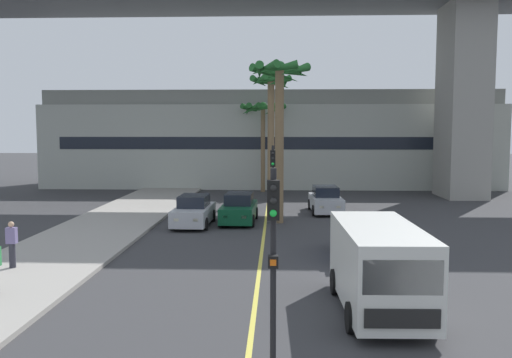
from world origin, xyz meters
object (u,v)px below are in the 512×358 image
at_px(delivery_van, 379,265).
at_px(palm_tree_mid_median, 263,116).
at_px(pedestrian_far_along, 12,244).
at_px(traffic_light_median_near, 273,245).
at_px(car_queue_third, 194,212).
at_px(car_queue_front, 239,209).
at_px(traffic_light_median_far, 273,178).
at_px(car_queue_second, 326,201).
at_px(palm_tree_near_median, 271,105).
at_px(palm_tree_far_median, 279,97).
at_px(car_queue_fourth, 358,238).

relative_size(delivery_van, palm_tree_mid_median, 0.75).
bearing_deg(pedestrian_far_along, traffic_light_median_near, -40.85).
distance_m(car_queue_third, delivery_van, 14.85).
distance_m(car_queue_front, pedestrian_far_along, 12.59).
relative_size(car_queue_front, traffic_light_median_far, 0.99).
xyz_separation_m(delivery_van, traffic_light_median_far, (-2.95, 10.54, 1.43)).
height_order(car_queue_second, traffic_light_median_far, traffic_light_median_far).
xyz_separation_m(palm_tree_near_median, palm_tree_mid_median, (-0.73, 5.59, -0.58)).
height_order(car_queue_second, delivery_van, delivery_van).
bearing_deg(delivery_van, car_queue_front, 108.74).
height_order(car_queue_second, pedestrian_far_along, pedestrian_far_along).
xyz_separation_m(delivery_van, palm_tree_far_median, (-2.64, 14.08, 5.35)).
relative_size(car_queue_front, car_queue_fourth, 1.00).
bearing_deg(palm_tree_mid_median, car_queue_second, -69.45).
height_order(traffic_light_median_near, palm_tree_far_median, palm_tree_far_median).
bearing_deg(car_queue_front, car_queue_second, 36.54).
bearing_deg(pedestrian_far_along, delivery_van, -17.27).
height_order(delivery_van, palm_tree_near_median, palm_tree_near_median).
bearing_deg(palm_tree_mid_median, palm_tree_near_median, -82.52).
distance_m(car_queue_second, palm_tree_near_median, 8.50).
bearing_deg(car_queue_third, delivery_van, -61.69).
xyz_separation_m(car_queue_front, traffic_light_median_far, (1.82, -3.53, 1.99)).
distance_m(car_queue_third, pedestrian_far_along, 10.56).
bearing_deg(car_queue_front, palm_tree_far_median, 0.29).
distance_m(palm_tree_near_median, palm_tree_far_median, 8.85).
bearing_deg(car_queue_fourth, car_queue_third, 138.52).
distance_m(palm_tree_far_median, pedestrian_far_along, 15.02).
bearing_deg(traffic_light_median_near, pedestrian_far_along, 139.15).
bearing_deg(traffic_light_median_near, palm_tree_mid_median, 91.90).
xyz_separation_m(car_queue_second, traffic_light_median_far, (-3.09, -7.17, 1.99)).
distance_m(traffic_light_median_near, pedestrian_far_along, 12.17).
distance_m(car_queue_front, traffic_light_median_far, 4.45).
relative_size(traffic_light_median_near, palm_tree_far_median, 0.50).
xyz_separation_m(car_queue_second, traffic_light_median_near, (-2.96, -21.88, 1.99)).
distance_m(car_queue_fourth, pedestrian_far_along, 12.66).
xyz_separation_m(traffic_light_median_far, palm_tree_near_median, (-0.22, 12.38, 3.85)).
xyz_separation_m(car_queue_fourth, pedestrian_far_along, (-12.35, -2.76, 0.28)).
bearing_deg(car_queue_fourth, palm_tree_near_median, 102.32).
height_order(delivery_van, traffic_light_median_near, traffic_light_median_near).
bearing_deg(car_queue_fourth, car_queue_front, 124.35).
xyz_separation_m(car_queue_second, palm_tree_far_median, (-2.78, -3.63, 5.91)).
bearing_deg(palm_tree_far_median, palm_tree_near_median, 93.43).
distance_m(car_queue_front, palm_tree_mid_median, 15.39).
xyz_separation_m(car_queue_fourth, traffic_light_median_near, (-3.24, -10.64, 1.99)).
bearing_deg(pedestrian_far_along, palm_tree_near_median, 65.48).
height_order(traffic_light_median_far, pedestrian_far_along, traffic_light_median_far).
bearing_deg(car_queue_second, pedestrian_far_along, -130.77).
bearing_deg(palm_tree_mid_median, car_queue_third, -101.47).
distance_m(car_queue_second, car_queue_fourth, 11.24).
xyz_separation_m(car_queue_second, car_queue_fourth, (0.28, -11.24, 0.00)).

